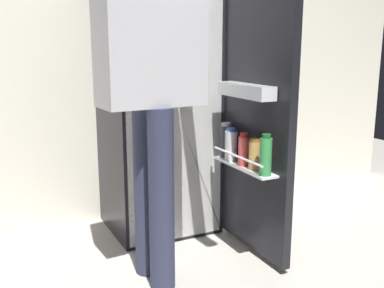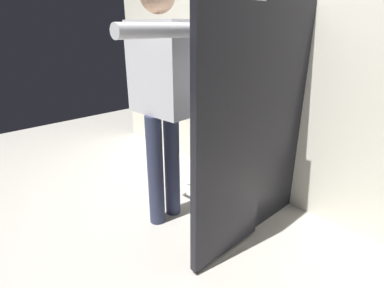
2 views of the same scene
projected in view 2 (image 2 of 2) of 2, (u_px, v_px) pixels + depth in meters
ground_plane at (198, 226)px, 2.34m from camera, size 6.96×6.96×0.00m
kitchen_wall at (276, 49)px, 2.42m from camera, size 4.40×0.10×2.56m
refrigerator at (246, 115)px, 2.33m from camera, size 0.67×1.17×1.62m
person at (162, 86)px, 2.08m from camera, size 0.62×0.78×1.75m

